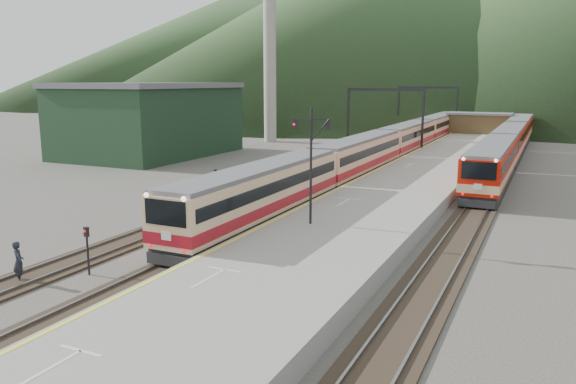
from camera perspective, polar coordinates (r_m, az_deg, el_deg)
The scene contains 19 objects.
ground at distance 21.67m, azimuth -25.86°, elevation -13.86°, with size 400.00×400.00×0.00m, color #47423D.
track_main at distance 55.01m, azimuth 8.25°, elevation 1.97°, with size 2.60×200.00×0.23m.
track_far at distance 56.65m, azimuth 3.41°, elevation 2.33°, with size 2.60×200.00×0.23m.
track_second at distance 52.87m, azimuth 20.24°, elevation 1.02°, with size 2.60×200.00×0.23m.
platform at distance 51.67m, azimuth 13.55°, elevation 1.66°, with size 8.00×100.00×1.00m, color gray.
gantry_near at distance 69.59m, azimuth 9.79°, elevation 8.40°, with size 9.55×0.25×8.00m.
gantry_far at distance 93.90m, azimuth 13.96°, elevation 8.91°, with size 9.55×0.25×8.00m.
warehouse at distance 69.65m, azimuth -13.88°, elevation 7.19°, with size 14.50×20.50×8.60m.
smokestack at distance 83.30m, azimuth -1.87°, elevation 15.46°, with size 1.80×1.80×30.00m, color #9E998E.
station_shed at distance 90.76m, azimuth 18.88°, elevation 6.67°, with size 9.40×4.40×3.10m.
hill_a at distance 210.61m, azimuth 10.20°, elevation 16.79°, with size 180.00×180.00×60.00m, color #2B4526.
hill_d at distance 286.85m, azimuth -3.16°, elevation 14.90°, with size 200.00×200.00×55.00m, color #2B4526.
main_train at distance 69.95m, azimuth 12.13°, elevation 5.31°, with size 2.77×95.03×3.38m.
second_train at distance 68.39m, azimuth 21.60°, elevation 4.66°, with size 2.78×57.05×3.39m.
signal_mast at distance 30.52m, azimuth 2.35°, elevation 3.92°, with size 2.17×0.58×6.38m.
short_signal_a at distance 27.28m, azimuth -19.73°, elevation -5.01°, with size 0.24×0.19×2.27m.
short_signal_b at distance 48.06m, azimuth 2.19°, elevation 2.43°, with size 0.26×0.22×2.27m.
short_signal_c at distance 42.58m, azimuth -7.37°, elevation 1.21°, with size 0.26×0.22×2.27m.
worker at distance 27.67m, azimuth -25.70°, elevation -6.40°, with size 0.68×0.45×1.86m, color black.
Camera 1 is at (15.80, -11.97, 8.76)m, focal length 35.00 mm.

